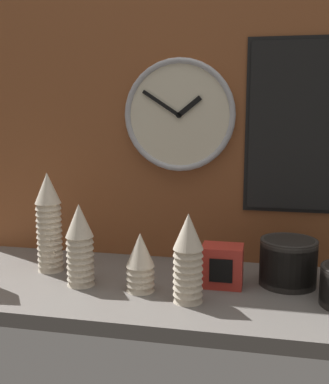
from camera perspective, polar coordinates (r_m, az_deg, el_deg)
The scene contains 10 objects.
ground_plane at distance 144.42cm, azimuth 0.96°, elevation -11.62°, with size 160.00×56.00×4.00cm, color slate.
wall_tiled_back at distance 160.16cm, azimuth 2.86°, elevation 10.48°, with size 160.00×3.00×105.00cm.
cup_stack_center_right at distance 128.19cm, azimuth 2.81°, elevation -7.82°, with size 8.09×8.09×24.13cm.
cup_stack_center_left at distance 141.77cm, azimuth -10.00°, elevation -6.19°, with size 8.09×8.09×24.13cm.
cup_stack_left at distance 155.17cm, azimuth -13.54°, elevation -3.50°, with size 8.09×8.09×31.38cm.
cup_stack_center at distance 136.40cm, azimuth -2.89°, elevation -8.30°, with size 8.09×8.09×16.88cm.
bowl_stack_right at distance 145.69cm, azimuth 14.46°, elevation -7.95°, with size 16.51×16.51×13.72cm.
wall_clock at distance 157.62cm, azimuth 1.76°, elevation 9.09°, with size 36.47×2.70×36.47cm.
menu_board at distance 156.49cm, azimuth 16.09°, elevation 7.46°, with size 35.37×1.32×54.53cm.
napkin_dispenser at distance 141.89cm, azimuth 6.86°, elevation -8.66°, with size 11.81×9.25×11.99cm.
Camera 1 is at (25.44, -131.63, 51.70)cm, focal length 45.00 mm.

